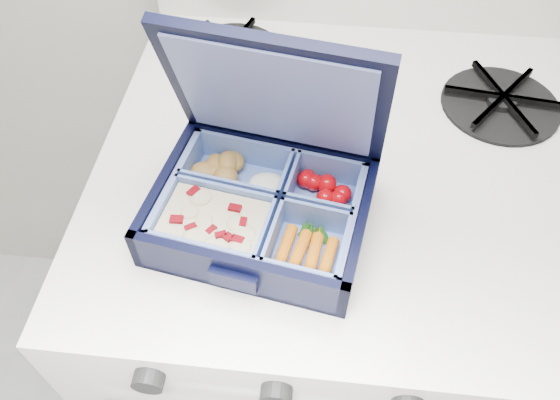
# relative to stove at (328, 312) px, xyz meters

# --- Properties ---
(stove) EXTENTS (0.66, 0.66, 1.00)m
(stove) POSITION_rel_stove_xyz_m (0.00, 0.00, 0.00)
(stove) COLOR silver
(stove) RESTS_ON floor
(bento_box) EXTENTS (0.27, 0.22, 0.06)m
(bento_box) POSITION_rel_stove_xyz_m (-0.10, -0.15, 0.53)
(bento_box) COLOR black
(bento_box) RESTS_ON stove
(burner_grate) EXTENTS (0.19, 0.19, 0.02)m
(burner_grate) POSITION_rel_stove_xyz_m (0.21, 0.09, 0.51)
(burner_grate) COLOR black
(burner_grate) RESTS_ON stove
(burner_grate_rear) EXTENTS (0.19, 0.19, 0.02)m
(burner_grate_rear) POSITION_rel_stove_xyz_m (-0.19, 0.17, 0.51)
(burner_grate_rear) COLOR black
(burner_grate_rear) RESTS_ON stove
(fork) EXTENTS (0.08, 0.19, 0.01)m
(fork) POSITION_rel_stove_xyz_m (-0.04, -0.01, 0.50)
(fork) COLOR #B0ACC2
(fork) RESTS_ON stove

